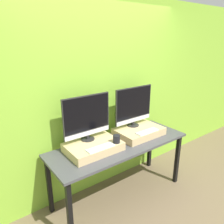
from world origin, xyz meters
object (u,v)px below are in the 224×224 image
object	(u,v)px
monitor_left	(87,117)
monitor_right	(134,106)
keyboard_right	(147,131)
keyboard_left	(101,148)
mug	(116,139)

from	to	relation	value
monitor_left	monitor_right	distance (m)	0.74
monitor_right	keyboard_right	bearing A→B (deg)	-90.00
keyboard_left	mug	size ratio (longest dim) A/B	3.63
monitor_left	keyboard_right	xyz separation A→B (m)	(0.74, -0.28, -0.28)
keyboard_left	monitor_left	bearing A→B (deg)	90.00
mug	monitor_right	size ratio (longest dim) A/B	0.15
monitor_right	mug	bearing A→B (deg)	-151.61
keyboard_left	mug	distance (m)	0.23
monitor_right	keyboard_right	size ratio (longest dim) A/B	1.81
keyboard_right	monitor_right	bearing A→B (deg)	90.00
keyboard_left	monitor_right	xyz separation A→B (m)	(0.74, 0.28, 0.28)
monitor_left	keyboard_left	xyz separation A→B (m)	(0.00, -0.28, -0.28)
keyboard_left	keyboard_right	size ratio (longest dim) A/B	1.00
mug	keyboard_right	bearing A→B (deg)	0.00
monitor_left	keyboard_right	size ratio (longest dim) A/B	1.81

